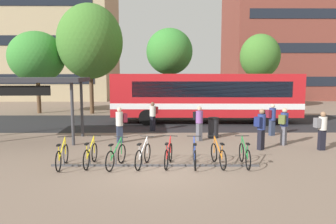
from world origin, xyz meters
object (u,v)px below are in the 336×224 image
object	(u,v)px
parked_bicycle_blue_5	(194,156)
commuter_red_pack_5	(153,114)
parked_bicycle_white_3	(143,156)
street_tree_1	(169,52)
commuter_maroon_pack_0	(120,122)
transit_shelter	(23,82)
commuter_maroon_pack_6	(272,117)
commuter_olive_pack_4	(284,124)
commuter_black_pack_2	(199,121)
parked_bicycle_red_4	(168,155)
city_bus	(204,96)
parked_bicycle_yellow_1	(91,155)
commuter_grey_pack_1	(322,128)
street_tree_3	(37,57)
parked_bicycle_orange_6	(218,155)
commuter_navy_pack_3	(261,127)
parked_bicycle_yellow_0	(62,156)
street_tree_0	(90,42)
trash_bin	(213,128)
street_tree_2	(260,56)
parked_bicycle_green_2	(116,156)
parked_bicycle_green_7	(245,155)

from	to	relation	value
parked_bicycle_blue_5	commuter_red_pack_5	size ratio (longest dim) A/B	1.06
parked_bicycle_white_3	street_tree_1	world-z (taller)	street_tree_1
commuter_maroon_pack_0	transit_shelter	bearing A→B (deg)	-26.85
commuter_maroon_pack_6	parked_bicycle_white_3	bearing A→B (deg)	-159.86
parked_bicycle_blue_5	commuter_olive_pack_4	distance (m)	5.47
parked_bicycle_blue_5	commuter_maroon_pack_6	world-z (taller)	commuter_maroon_pack_6
transit_shelter	commuter_black_pack_2	bearing A→B (deg)	-2.31
commuter_maroon_pack_6	parked_bicycle_red_4	bearing A→B (deg)	-155.82
city_bus	parked_bicycle_yellow_1	distance (m)	11.19
parked_bicycle_yellow_1	commuter_grey_pack_1	distance (m)	9.54
parked_bicycle_red_4	street_tree_1	world-z (taller)	street_tree_1
parked_bicycle_white_3	street_tree_3	xyz separation A→B (m)	(-9.49, 14.94, 4.12)
parked_bicycle_orange_6	commuter_navy_pack_3	world-z (taller)	commuter_navy_pack_3
city_bus	commuter_maroon_pack_6	xyz separation A→B (m)	(3.02, -4.39, -0.82)
parked_bicycle_yellow_0	commuter_olive_pack_4	world-z (taller)	commuter_olive_pack_4
parked_bicycle_white_3	commuter_maroon_pack_0	size ratio (longest dim) A/B	1.00
parked_bicycle_blue_5	street_tree_1	distance (m)	14.85
commuter_olive_pack_4	street_tree_0	xyz separation A→B (m)	(-11.29, 11.43, 4.72)
trash_bin	parked_bicycle_yellow_1	bearing A→B (deg)	-135.92
parked_bicycle_red_4	street_tree_2	size ratio (longest dim) A/B	0.26
parked_bicycle_yellow_1	parked_bicycle_red_4	distance (m)	2.75
commuter_black_pack_2	transit_shelter	bearing A→B (deg)	-118.03
parked_bicycle_yellow_0	parked_bicycle_green_2	distance (m)	1.87
commuter_maroon_pack_6	street_tree_1	world-z (taller)	street_tree_1
parked_bicycle_orange_6	street_tree_1	distance (m)	14.87
parked_bicycle_green_2	commuter_grey_pack_1	size ratio (longest dim) A/B	1.02
parked_bicycle_yellow_1	commuter_red_pack_5	bearing A→B (deg)	-12.86
transit_shelter	street_tree_1	bearing A→B (deg)	51.77
parked_bicycle_blue_5	parked_bicycle_green_7	bearing A→B (deg)	-85.99
parked_bicycle_orange_6	street_tree_3	world-z (taller)	street_tree_3
parked_bicycle_blue_5	commuter_grey_pack_1	distance (m)	6.08
commuter_maroon_pack_0	street_tree_3	xyz separation A→B (m)	(-8.15, 11.09, 3.54)
commuter_red_pack_5	commuter_grey_pack_1	bearing A→B (deg)	91.76
parked_bicycle_green_2	commuter_olive_pack_4	distance (m)	7.85
commuter_maroon_pack_0	commuter_maroon_pack_6	distance (m)	7.84
parked_bicycle_orange_6	street_tree_3	distance (m)	19.66
parked_bicycle_yellow_1	commuter_black_pack_2	size ratio (longest dim) A/B	1.03
city_bus	commuter_black_pack_2	bearing A→B (deg)	82.27
commuter_black_pack_2	commuter_red_pack_5	bearing A→B (deg)	-168.03
parked_bicycle_orange_6	commuter_navy_pack_3	xyz separation A→B (m)	(2.18, 2.35, 0.63)
commuter_black_pack_2	commuter_olive_pack_4	xyz separation A→B (m)	(3.74, -1.02, 0.01)
parked_bicycle_green_2	street_tree_1	distance (m)	15.05
parked_bicycle_green_7	street_tree_3	bearing A→B (deg)	42.08
commuter_black_pack_2	commuter_olive_pack_4	bearing A→B (deg)	45.90
parked_bicycle_yellow_0	commuter_grey_pack_1	xyz separation A→B (m)	(10.19, 2.42, 0.57)
commuter_grey_pack_1	transit_shelter	bearing A→B (deg)	165.17
parked_bicycle_red_4	street_tree_3	distance (m)	18.61
commuter_maroon_pack_0	city_bus	bearing A→B (deg)	-150.31
commuter_black_pack_2	street_tree_0	xyz separation A→B (m)	(-7.55, 10.41, 4.73)
city_bus	commuter_maroon_pack_0	bearing A→B (deg)	53.97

